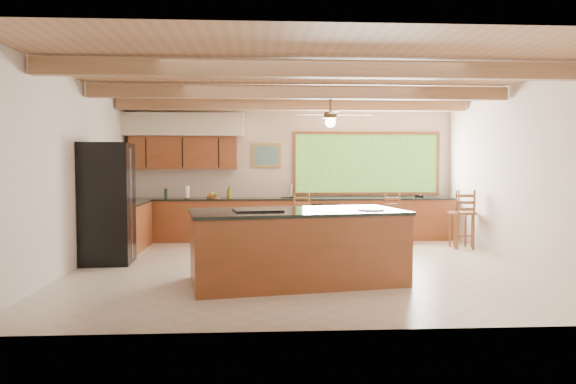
{
  "coord_description": "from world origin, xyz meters",
  "views": [
    {
      "loc": [
        -0.71,
        -8.2,
        1.63
      ],
      "look_at": [
        -0.21,
        0.8,
        1.16
      ],
      "focal_mm": 32.0,
      "sensor_mm": 36.0,
      "label": 1
    }
  ],
  "objects": [
    {
      "name": "refrigerator",
      "position": [
        -3.22,
        0.4,
        1.0
      ],
      "size": [
        0.82,
        0.8,
        2.0
      ],
      "rotation": [
        0.0,
        0.0,
        0.05
      ],
      "color": "black",
      "rests_on": "ground"
    },
    {
      "name": "bar_stool_d",
      "position": [
        3.3,
        1.54,
        0.68
      ],
      "size": [
        0.52,
        0.52,
        1.15
      ],
      "rotation": [
        0.0,
        0.0,
        -0.32
      ],
      "color": "brown",
      "rests_on": "ground"
    },
    {
      "name": "room_shell",
      "position": [
        -0.17,
        0.65,
        2.21
      ],
      "size": [
        7.27,
        6.54,
        3.02
      ],
      "color": "beige",
      "rests_on": "ground"
    },
    {
      "name": "bar_stool_a",
      "position": [
        0.13,
        2.28,
        0.63
      ],
      "size": [
        0.41,
        0.41,
        1.06
      ],
      "rotation": [
        0.0,
        0.0,
        0.09
      ],
      "color": "brown",
      "rests_on": "ground"
    },
    {
      "name": "ground",
      "position": [
        0.0,
        0.0,
        0.0
      ],
      "size": [
        7.2,
        7.2,
        0.0
      ],
      "primitive_type": "plane",
      "color": "beige",
      "rests_on": "ground"
    },
    {
      "name": "bar_stool_b",
      "position": [
        1.87,
        1.83,
        0.64
      ],
      "size": [
        0.44,
        0.44,
        1.07
      ],
      "rotation": [
        0.0,
        0.0,
        0.17
      ],
      "color": "brown",
      "rests_on": "ground"
    },
    {
      "name": "island",
      "position": [
        -0.19,
        -1.15,
        0.51
      ],
      "size": [
        3.09,
        1.85,
        1.03
      ],
      "rotation": [
        0.0,
        0.0,
        0.17
      ],
      "color": "brown",
      "rests_on": "ground"
    },
    {
      "name": "counter_run",
      "position": [
        -0.82,
        2.52,
        0.46
      ],
      "size": [
        7.12,
        3.1,
        1.22
      ],
      "color": "brown",
      "rests_on": "ground"
    },
    {
      "name": "bar_stool_c",
      "position": [
        3.26,
        1.54,
        0.69
      ],
      "size": [
        0.45,
        0.45,
        1.16
      ],
      "rotation": [
        0.0,
        0.0,
        0.08
      ],
      "color": "brown",
      "rests_on": "ground"
    }
  ]
}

